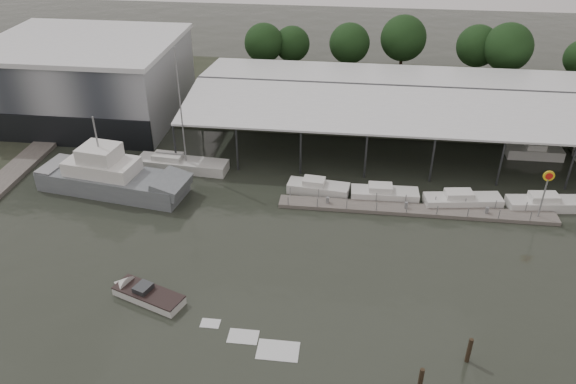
# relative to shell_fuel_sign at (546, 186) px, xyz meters

# --- Properties ---
(ground) EXTENTS (200.00, 200.00, 0.00)m
(ground) POSITION_rel_shell_fuel_sign_xyz_m (-27.00, -9.99, -3.93)
(ground) COLOR #262B23
(ground) RESTS_ON ground
(land_strip_far) EXTENTS (140.00, 30.00, 0.30)m
(land_strip_far) POSITION_rel_shell_fuel_sign_xyz_m (-27.00, 32.01, -3.83)
(land_strip_far) COLOR #35392B
(land_strip_far) RESTS_ON ground
(land_strip_west) EXTENTS (20.00, 40.00, 0.30)m
(land_strip_west) POSITION_rel_shell_fuel_sign_xyz_m (-67.00, 20.01, -3.83)
(land_strip_west) COLOR #35392B
(land_strip_west) RESTS_ON ground
(storage_warehouse) EXTENTS (24.50, 20.50, 10.50)m
(storage_warehouse) POSITION_rel_shell_fuel_sign_xyz_m (-55.00, 19.95, 1.36)
(storage_warehouse) COLOR gray
(storage_warehouse) RESTS_ON ground
(covered_boat_shed) EXTENTS (58.24, 24.00, 6.96)m
(covered_boat_shed) POSITION_rel_shell_fuel_sign_xyz_m (-10.00, 18.01, 2.20)
(covered_boat_shed) COLOR silver
(covered_boat_shed) RESTS_ON ground
(trawler_dock) EXTENTS (3.00, 18.00, 0.50)m
(trawler_dock) POSITION_rel_shell_fuel_sign_xyz_m (-57.00, 4.01, -3.68)
(trawler_dock) COLOR slate
(trawler_dock) RESTS_ON ground
(floating_dock) EXTENTS (28.00, 2.00, 1.40)m
(floating_dock) POSITION_rel_shell_fuel_sign_xyz_m (-12.00, 0.01, -3.72)
(floating_dock) COLOR slate
(floating_dock) RESTS_ON ground
(shell_fuel_sign) EXTENTS (1.10, 0.18, 5.55)m
(shell_fuel_sign) POSITION_rel_shell_fuel_sign_xyz_m (0.00, 0.00, 0.00)
(shell_fuel_sign) COLOR gray
(shell_fuel_sign) RESTS_ON ground
(grey_trawler) EXTENTS (17.06, 7.18, 8.84)m
(grey_trawler) POSITION_rel_shell_fuel_sign_xyz_m (-44.12, 0.33, -2.35)
(grey_trawler) COLOR slate
(grey_trawler) RESTS_ON ground
(white_sailboat) EXTENTS (10.75, 3.43, 14.59)m
(white_sailboat) POSITION_rel_shell_fuel_sign_xyz_m (-38.34, 5.93, -3.27)
(white_sailboat) COLOR silver
(white_sailboat) RESTS_ON ground
(speedboat_underway) EXTENTS (17.08, 7.76, 2.00)m
(speedboat_underway) POSITION_rel_shell_fuel_sign_xyz_m (-35.17, -15.86, -3.53)
(speedboat_underway) COLOR silver
(speedboat_underway) RESTS_ON ground
(moored_cruiser_0) EXTENTS (6.78, 2.92, 1.70)m
(moored_cruiser_0) POSITION_rel_shell_fuel_sign_xyz_m (-22.21, 2.62, -3.31)
(moored_cruiser_0) COLOR silver
(moored_cruiser_0) RESTS_ON ground
(moored_cruiser_1) EXTENTS (7.10, 2.38, 1.70)m
(moored_cruiser_1) POSITION_rel_shell_fuel_sign_xyz_m (-15.17, 2.16, -3.31)
(moored_cruiser_1) COLOR silver
(moored_cruiser_1) RESTS_ON ground
(moored_cruiser_2) EXTENTS (8.13, 3.29, 1.70)m
(moored_cruiser_2) POSITION_rel_shell_fuel_sign_xyz_m (-7.17, 1.82, -3.31)
(moored_cruiser_2) COLOR silver
(moored_cruiser_2) RESTS_ON ground
(moored_cruiser_3) EXTENTS (8.32, 3.12, 1.70)m
(moored_cruiser_3) POSITION_rel_shell_fuel_sign_xyz_m (1.40, 2.29, -3.31)
(moored_cruiser_3) COLOR silver
(moored_cruiser_3) RESTS_ON ground
(horizon_tree_line) EXTENTS (69.10, 10.54, 10.63)m
(horizon_tree_line) POSITION_rel_shell_fuel_sign_xyz_m (-3.94, 37.56, 2.40)
(horizon_tree_line) COLOR black
(horizon_tree_line) RESTS_ON ground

